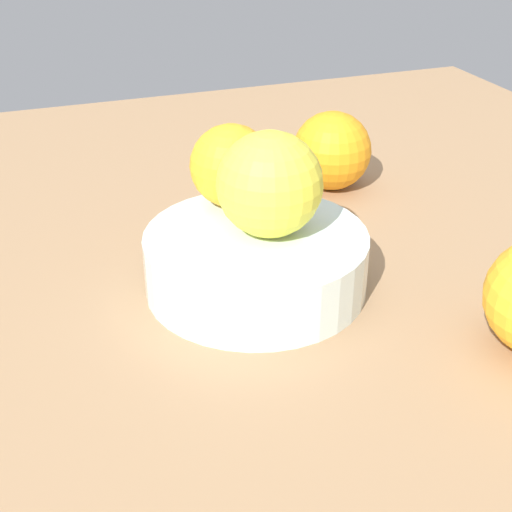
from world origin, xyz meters
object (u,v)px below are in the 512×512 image
(fruit_bowl, at_px, (256,263))
(orange_in_bowl_0, at_px, (271,185))
(orange_in_bowl_1, at_px, (228,166))
(orange_loose_0, at_px, (332,151))

(fruit_bowl, xyz_separation_m, orange_in_bowl_0, (-0.00, -0.01, 0.07))
(orange_in_bowl_1, height_order, orange_loose_0, orange_in_bowl_1)
(orange_in_bowl_0, bearing_deg, fruit_bowl, 79.88)
(orange_in_bowl_1, bearing_deg, fruit_bowl, -177.12)
(fruit_bowl, height_order, orange_loose_0, orange_loose_0)
(fruit_bowl, relative_size, orange_in_bowl_1, 2.56)
(orange_in_bowl_0, relative_size, orange_in_bowl_1, 1.18)
(fruit_bowl, distance_m, orange_in_bowl_1, 0.09)
(orange_loose_0, bearing_deg, orange_in_bowl_1, 125.34)
(orange_in_bowl_0, distance_m, orange_in_bowl_1, 0.07)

